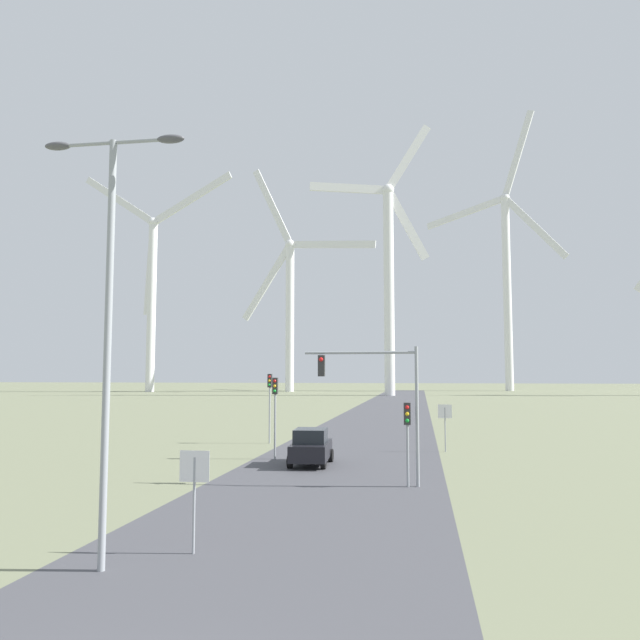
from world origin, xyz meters
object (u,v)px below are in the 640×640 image
(streetlamp, at_px, (109,294))
(wind_turbine_far_left, at_px, (152,283))
(traffic_light_post_near_right, at_px, (407,425))
(car_approaching, at_px, (311,447))
(traffic_light_mast_overhead, at_px, (376,385))
(wind_turbine_center, at_px, (389,269))
(traffic_light_post_near_left, at_px, (275,399))
(wind_turbine_left, at_px, (290,296))
(stop_sign_far, at_px, (445,419))
(stop_sign_near, at_px, (194,481))
(traffic_light_post_mid_left, at_px, (270,393))
(wind_turbine_right, at_px, (507,270))

(streetlamp, xyz_separation_m, wind_turbine_far_left, (-60.46, 136.07, 21.37))
(traffic_light_post_near_right, bearing_deg, car_approaching, 132.53)
(traffic_light_mast_overhead, bearing_deg, wind_turbine_center, 92.43)
(traffic_light_mast_overhead, bearing_deg, traffic_light_post_near_right, -5.49)
(car_approaching, bearing_deg, traffic_light_post_near_left, 141.21)
(streetlamp, distance_m, traffic_light_mast_overhead, 13.63)
(traffic_light_mast_overhead, height_order, wind_turbine_left, wind_turbine_left)
(streetlamp, distance_m, stop_sign_far, 25.97)
(car_approaching, bearing_deg, stop_sign_far, 43.13)
(stop_sign_far, xyz_separation_m, traffic_light_post_near_right, (-1.97, -11.91, 0.56))
(stop_sign_far, bearing_deg, stop_sign_near, -107.97)
(streetlamp, xyz_separation_m, traffic_light_mast_overhead, (5.62, 12.19, -2.41))
(car_approaching, bearing_deg, traffic_light_post_mid_left, 115.54)
(traffic_light_post_mid_left, xyz_separation_m, wind_turbine_left, (-23.38, 117.34, 21.60))
(car_approaching, distance_m, wind_turbine_far_left, 136.70)
(streetlamp, xyz_separation_m, wind_turbine_left, (-25.87, 144.08, 18.40))
(streetlamp, relative_size, wind_turbine_left, 0.17)
(traffic_light_post_mid_left, xyz_separation_m, wind_turbine_far_left, (-57.97, 109.33, 24.57))
(stop_sign_far, relative_size, traffic_light_post_near_right, 0.81)
(stop_sign_near, xyz_separation_m, wind_turbine_right, (29.55, 158.56, 31.00))
(wind_turbine_far_left, bearing_deg, wind_turbine_right, 14.77)
(stop_sign_near, relative_size, car_approaching, 0.62)
(traffic_light_mast_overhead, relative_size, wind_turbine_far_left, 0.10)
(car_approaching, bearing_deg, traffic_light_mast_overhead, -55.17)
(wind_turbine_center, bearing_deg, wind_turbine_right, 53.95)
(traffic_light_mast_overhead, height_order, wind_turbine_right, wind_turbine_right)
(traffic_light_post_near_left, distance_m, wind_turbine_right, 147.39)
(wind_turbine_right, bearing_deg, traffic_light_mast_overhead, -99.80)
(wind_turbine_left, relative_size, wind_turbine_center, 1.01)
(car_approaching, bearing_deg, streetlamp, -96.32)
(traffic_light_post_near_right, xyz_separation_m, car_approaching, (-4.96, 5.41, -1.60))
(wind_turbine_right, bearing_deg, streetlamp, -101.01)
(car_approaching, height_order, wind_turbine_far_left, wind_turbine_far_left)
(streetlamp, height_order, car_approaching, streetlamp)
(wind_turbine_left, bearing_deg, streetlamp, -79.82)
(traffic_light_post_near_left, bearing_deg, stop_sign_far, 26.58)
(traffic_light_post_near_left, xyz_separation_m, wind_turbine_left, (-25.49, 124.73, 21.74))
(traffic_light_post_near_left, bearing_deg, stop_sign_near, -83.48)
(stop_sign_far, relative_size, wind_turbine_far_left, 0.05)
(traffic_light_post_mid_left, height_order, wind_turbine_center, wind_turbine_center)
(wind_turbine_right, bearing_deg, stop_sign_far, -99.30)
(traffic_light_post_near_right, relative_size, wind_turbine_right, 0.04)
(traffic_light_post_near_left, xyz_separation_m, wind_turbine_center, (1.47, 99.54, 23.91))
(stop_sign_far, bearing_deg, streetlamp, -110.30)
(traffic_light_mast_overhead, xyz_separation_m, wind_turbine_left, (-31.49, 131.89, 20.81))
(traffic_light_post_near_right, bearing_deg, wind_turbine_right, 80.69)
(traffic_light_post_near_left, xyz_separation_m, wind_turbine_right, (31.57, 140.89, 29.63))
(traffic_light_post_mid_left, relative_size, wind_turbine_left, 0.08)
(wind_turbine_left, bearing_deg, wind_turbine_center, -43.06)
(traffic_light_post_near_right, bearing_deg, wind_turbine_center, 93.12)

